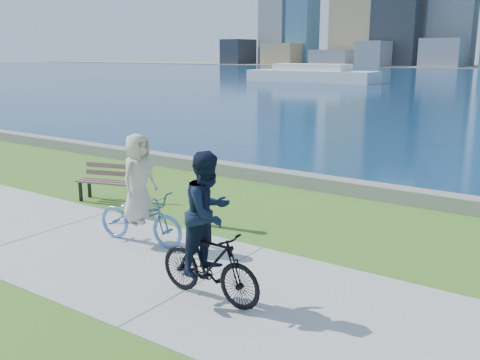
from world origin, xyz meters
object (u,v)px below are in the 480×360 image
at_px(bollard_lamp, 200,188).
at_px(cyclist_man, 209,239).
at_px(park_bench, 113,179).
at_px(cyclist_woman, 140,203).

bearing_deg(bollard_lamp, cyclist_man, -49.34).
bearing_deg(park_bench, cyclist_woman, -50.56).
distance_m(park_bench, bollard_lamp, 2.88).
bearing_deg(bollard_lamp, park_bench, 175.21).
height_order(cyclist_woman, cyclist_man, cyclist_man).
height_order(park_bench, cyclist_woman, cyclist_woman).
bearing_deg(bollard_lamp, cyclist_woman, -97.94).
bearing_deg(cyclist_woman, bollard_lamp, -14.47).
relative_size(park_bench, cyclist_man, 0.81).
bearing_deg(cyclist_man, park_bench, 62.58).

